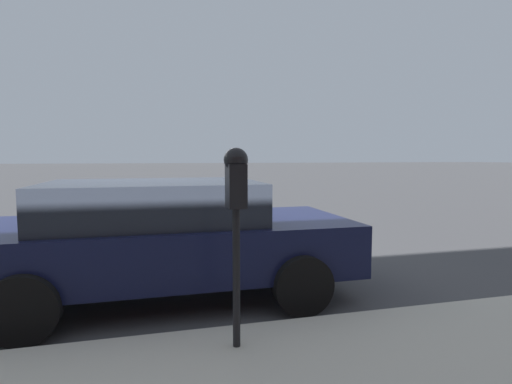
% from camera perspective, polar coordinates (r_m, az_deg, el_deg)
% --- Properties ---
extents(ground_plane, '(220.00, 220.00, 0.00)m').
position_cam_1_polar(ground_plane, '(5.87, -15.04, -11.63)').
color(ground_plane, '#424244').
extents(parking_meter, '(0.21, 0.19, 1.59)m').
position_cam_1_polar(parking_meter, '(3.11, -2.87, -0.53)').
color(parking_meter, black).
rests_on(parking_meter, sidewalk).
extents(car_navy, '(2.08, 4.26, 1.38)m').
position_cam_1_polar(car_navy, '(4.86, -12.77, -6.06)').
color(car_navy, '#14193D').
rests_on(car_navy, ground_plane).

